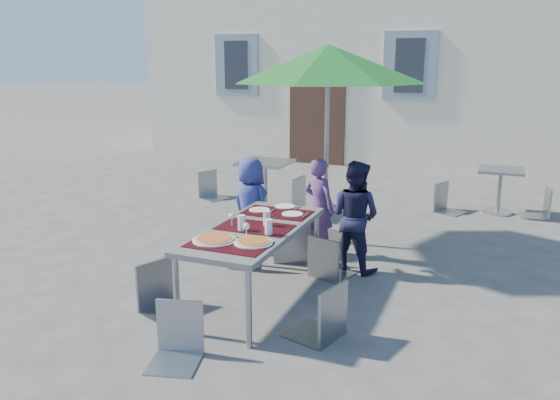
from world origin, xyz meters
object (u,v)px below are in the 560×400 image
at_px(pizza_near_left, 214,239).
at_px(bg_chair_r_1, 543,184).
at_px(patio_umbrella, 328,66).
at_px(cafe_table_1, 500,184).
at_px(child_1, 319,207).
at_px(child_2, 354,216).
at_px(dining_table, 255,233).
at_px(chair_1, 292,214).
at_px(chair_4, 324,278).
at_px(bg_chair_l_0, 210,169).
at_px(chair_3, 159,259).
at_px(chair_0, 244,226).
at_px(chair_2, 329,232).
at_px(bg_chair_r_0, 293,173).
at_px(chair_5, 175,300).
at_px(child_0, 251,205).
at_px(bg_chair_l_1, 448,180).
at_px(cafe_table_0, 265,176).
at_px(pizza_near_right, 253,242).

distance_m(pizza_near_left, bg_chair_r_1, 5.64).
xyz_separation_m(pizza_near_left, patio_umbrella, (0.24, 2.49, 1.47)).
bearing_deg(cafe_table_1, child_1, -125.68).
xyz_separation_m(pizza_near_left, child_2, (0.84, 1.69, -0.15)).
distance_m(dining_table, chair_1, 1.18).
height_order(dining_table, bg_chair_r_1, bg_chair_r_1).
relative_size(pizza_near_left, chair_1, 0.40).
xyz_separation_m(chair_4, bg_chair_l_0, (-3.30, 3.98, -0.03)).
relative_size(pizza_near_left, chair_3, 0.44).
distance_m(chair_0, cafe_table_1, 4.42).
bearing_deg(chair_2, bg_chair_r_0, 118.71).
bearing_deg(chair_4, chair_1, 119.09).
xyz_separation_m(chair_1, chair_5, (-0.05, -2.40, -0.07)).
bearing_deg(pizza_near_left, chair_1, 86.88).
xyz_separation_m(child_0, chair_3, (-0.06, -1.88, -0.06)).
relative_size(child_0, child_1, 0.98).
xyz_separation_m(child_0, bg_chair_l_1, (2.07, 2.76, -0.08)).
bearing_deg(patio_umbrella, chair_1, -100.74).
relative_size(chair_0, chair_1, 0.86).
relative_size(bg_chair_l_0, bg_chair_r_1, 1.01).
height_order(cafe_table_0, bg_chair_l_0, bg_chair_l_0).
distance_m(dining_table, chair_0, 0.95).
bearing_deg(child_1, chair_2, 138.74).
xyz_separation_m(chair_1, cafe_table_0, (-1.16, 1.88, -0.00)).
bearing_deg(chair_4, bg_chair_l_0, 129.67).
bearing_deg(chair_1, child_0, 164.77).
distance_m(bg_chair_l_0, cafe_table_1, 4.68).
xyz_separation_m(child_2, chair_1, (-0.74, -0.01, -0.05)).
xyz_separation_m(child_0, chair_4, (1.52, -1.82, -0.03)).
height_order(child_2, cafe_table_0, child_2).
bearing_deg(pizza_near_right, child_1, 91.13).
height_order(patio_umbrella, bg_chair_r_1, patio_umbrella).
relative_size(dining_table, pizza_near_left, 4.77).
distance_m(chair_1, cafe_table_1, 3.85).
xyz_separation_m(child_0, bg_chair_l_0, (-1.78, 2.16, -0.07)).
distance_m(chair_5, cafe_table_0, 4.42).
xyz_separation_m(child_0, patio_umbrella, (0.75, 0.65, 1.66)).
relative_size(pizza_near_left, patio_umbrella, 0.16).
relative_size(child_2, chair_3, 1.41).
xyz_separation_m(chair_2, bg_chair_r_0, (-1.35, 2.46, 0.08)).
xyz_separation_m(dining_table, bg_chair_r_1, (2.75, 4.32, -0.19)).
bearing_deg(bg_chair_l_0, chair_1, -44.33).
xyz_separation_m(chair_1, chair_2, (0.56, -0.35, -0.05)).
distance_m(chair_2, chair_5, 2.14).
bearing_deg(cafe_table_0, chair_0, -72.17).
xyz_separation_m(chair_2, cafe_table_1, (1.67, 3.49, -0.06)).
bearing_deg(pizza_near_left, chair_3, -176.50).
height_order(pizza_near_left, child_1, child_1).
bearing_deg(chair_4, bg_chair_l_1, 83.20).
bearing_deg(chair_3, chair_4, 2.13).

